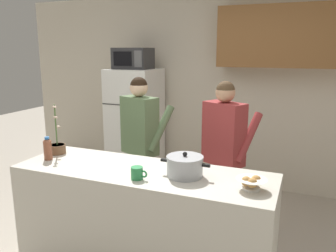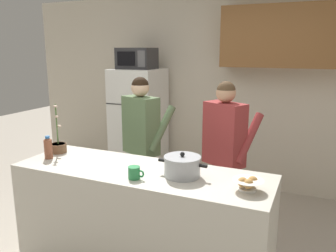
# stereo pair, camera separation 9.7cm
# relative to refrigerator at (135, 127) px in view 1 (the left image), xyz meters

# --- Properties ---
(back_wall_unit) EXTENTS (6.00, 0.48, 2.60)m
(back_wall_unit) POSITION_rel_refrigerator_xyz_m (1.30, 0.40, 0.66)
(back_wall_unit) COLOR beige
(back_wall_unit) RESTS_ON ground
(kitchen_island) EXTENTS (2.12, 0.68, 0.92)m
(kitchen_island) POSITION_rel_refrigerator_xyz_m (1.03, -1.85, -0.34)
(kitchen_island) COLOR beige
(kitchen_island) RESTS_ON ground
(refrigerator) EXTENTS (0.64, 0.68, 1.61)m
(refrigerator) POSITION_rel_refrigerator_xyz_m (0.00, 0.00, 0.00)
(refrigerator) COLOR white
(refrigerator) RESTS_ON ground
(microwave) EXTENTS (0.48, 0.37, 0.28)m
(microwave) POSITION_rel_refrigerator_xyz_m (0.00, -0.02, 0.94)
(microwave) COLOR #2D2D30
(microwave) RESTS_ON refrigerator
(person_near_pot) EXTENTS (0.59, 0.54, 1.59)m
(person_near_pot) POSITION_rel_refrigerator_xyz_m (0.60, -1.02, 0.18)
(person_near_pot) COLOR black
(person_near_pot) RESTS_ON ground
(person_by_sink) EXTENTS (0.59, 0.56, 1.58)m
(person_by_sink) POSITION_rel_refrigerator_xyz_m (1.50, -1.01, 0.18)
(person_by_sink) COLOR #33384C
(person_by_sink) RESTS_ON ground
(cooking_pot) EXTENTS (0.40, 0.28, 0.19)m
(cooking_pot) POSITION_rel_refrigerator_xyz_m (1.39, -1.84, 0.20)
(cooking_pot) COLOR #ADAFB5
(cooking_pot) RESTS_ON kitchen_island
(coffee_mug) EXTENTS (0.13, 0.09, 0.10)m
(coffee_mug) POSITION_rel_refrigerator_xyz_m (1.08, -2.04, 0.16)
(coffee_mug) COLOR #2D8C4C
(coffee_mug) RESTS_ON kitchen_island
(bread_bowl) EXTENTS (0.22, 0.22, 0.10)m
(bread_bowl) POSITION_rel_refrigerator_xyz_m (1.90, -1.92, 0.17)
(bread_bowl) COLOR white
(bread_bowl) RESTS_ON kitchen_island
(bottle_near_edge) EXTENTS (0.07, 0.07, 0.21)m
(bottle_near_edge) POSITION_rel_refrigerator_xyz_m (0.14, -1.92, 0.22)
(bottle_near_edge) COLOR brown
(bottle_near_edge) RESTS_ON kitchen_island
(potted_orchid) EXTENTS (0.15, 0.15, 0.46)m
(potted_orchid) POSITION_rel_refrigerator_xyz_m (0.10, -1.74, 0.18)
(potted_orchid) COLOR brown
(potted_orchid) RESTS_ON kitchen_island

